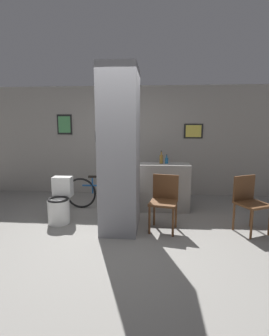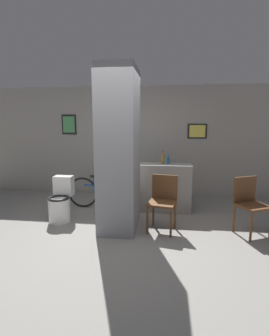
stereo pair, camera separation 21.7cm
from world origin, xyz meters
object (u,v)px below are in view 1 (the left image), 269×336
object	(u,v)px
toilet	(60,204)
bicycle	(105,193)
chair_by_doorway	(249,200)
bottle_tall	(161,159)
chair_near_pillar	(164,199)

from	to	relation	value
toilet	bicycle	distance (m)	1.02
chair_by_doorway	bicycle	distance (m)	2.70
toilet	bottle_tall	size ratio (longest dim) A/B	3.01
toilet	bicycle	bearing A→B (deg)	50.07
chair_near_pillar	bicycle	xyz separation A→B (m)	(-1.17, 0.95, -0.18)
chair_near_pillar	toilet	bearing A→B (deg)	-174.10
chair_near_pillar	chair_by_doorway	size ratio (longest dim) A/B	1.00
chair_near_pillar	chair_by_doorway	xyz separation A→B (m)	(1.36, 0.03, 0.00)
chair_by_doorway	chair_near_pillar	bearing A→B (deg)	154.69
toilet	chair_by_doorway	xyz separation A→B (m)	(3.19, -0.14, 0.18)
chair_near_pillar	bottle_tall	xyz separation A→B (m)	(-0.04, 1.04, 0.52)
bicycle	chair_by_doorway	bearing A→B (deg)	-20.01
bicycle	bottle_tall	size ratio (longest dim) A/B	6.27
bottle_tall	chair_by_doorway	bearing A→B (deg)	-35.82
chair_near_pillar	bicycle	distance (m)	1.52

